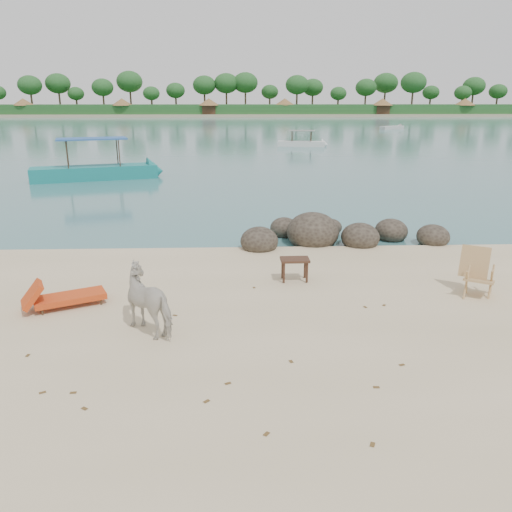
{
  "coord_description": "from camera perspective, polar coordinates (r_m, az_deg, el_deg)",
  "views": [
    {
      "loc": [
        0.17,
        -8.32,
        4.23
      ],
      "look_at": [
        0.57,
        2.0,
        1.0
      ],
      "focal_mm": 35.0,
      "sensor_mm": 36.0,
      "label": 1
    }
  ],
  "objects": [
    {
      "name": "far_scenery",
      "position": [
        145.02,
        -2.38,
        16.94
      ],
      "size": [
        420.0,
        18.0,
        9.5
      ],
      "color": "#1E4C1E",
      "rests_on": "ground"
    },
    {
      "name": "boat_mid",
      "position": [
        49.48,
        5.24,
        13.84
      ],
      "size": [
        5.17,
        2.14,
        2.47
      ],
      "primitive_type": null,
      "rotation": [
        0.0,
        0.0,
        -0.21
      ],
      "color": "silver",
      "rests_on": "water"
    },
    {
      "name": "boat_near",
      "position": [
        29.76,
        -18.2,
        11.94
      ],
      "size": [
        7.77,
        3.89,
        3.69
      ],
      "primitive_type": null,
      "rotation": [
        0.0,
        0.0,
        0.3
      ],
      "color": "#147574",
      "rests_on": "water"
    },
    {
      "name": "dead_leaves",
      "position": [
        8.42,
        -4.71,
        -12.83
      ],
      "size": [
        7.45,
        5.76,
        0.0
      ],
      "color": "brown",
      "rests_on": "ground"
    },
    {
      "name": "side_table",
      "position": [
        12.12,
        4.43,
        -1.7
      ],
      "size": [
        0.7,
        0.46,
        0.56
      ],
      "primitive_type": null,
      "rotation": [
        0.0,
        0.0,
        0.02
      ],
      "color": "#341F14",
      "rests_on": "ground"
    },
    {
      "name": "deck_chair",
      "position": [
        12.14,
        24.22,
        -1.97
      ],
      "size": [
        0.96,
        0.98,
        1.06
      ],
      "primitive_type": null,
      "rotation": [
        0.0,
        0.0,
        -0.54
      ],
      "color": "tan",
      "rests_on": "ground"
    },
    {
      "name": "boulders",
      "position": [
        15.74,
        8.54,
        2.43
      ],
      "size": [
        6.46,
        2.92,
        1.21
      ],
      "rotation": [
        0.0,
        0.0,
        0.15
      ],
      "color": "#2B231C",
      "rests_on": "ground"
    },
    {
      "name": "far_shore",
      "position": [
        178.37,
        -2.36,
        16.01
      ],
      "size": [
        420.0,
        90.0,
        1.4
      ],
      "primitive_type": "cube",
      "color": "tan",
      "rests_on": "ground"
    },
    {
      "name": "boat_far",
      "position": [
        81.83,
        15.27,
        14.04
      ],
      "size": [
        4.78,
        3.7,
        0.58
      ],
      "primitive_type": null,
      "rotation": [
        0.0,
        0.0,
        0.59
      ],
      "color": "#B5B5B0",
      "rests_on": "water"
    },
    {
      "name": "water",
      "position": [
        98.41,
        -2.4,
        14.91
      ],
      "size": [
        400.0,
        400.0,
        0.0
      ],
      "primitive_type": "plane",
      "color": "#376D6E",
      "rests_on": "ground"
    },
    {
      "name": "lounge_chair",
      "position": [
        11.35,
        -20.51,
        -4.2
      ],
      "size": [
        1.9,
        1.34,
        0.54
      ],
      "primitive_type": null,
      "rotation": [
        0.0,
        0.0,
        0.44
      ],
      "color": "#C65017",
      "rests_on": "ground"
    },
    {
      "name": "cow",
      "position": [
        9.63,
        -11.8,
        -5.04
      ],
      "size": [
        1.52,
        1.49,
        1.24
      ],
      "primitive_type": "imported",
      "rotation": [
        0.0,
        0.0,
        3.96
      ],
      "color": "beige",
      "rests_on": "ground"
    }
  ]
}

